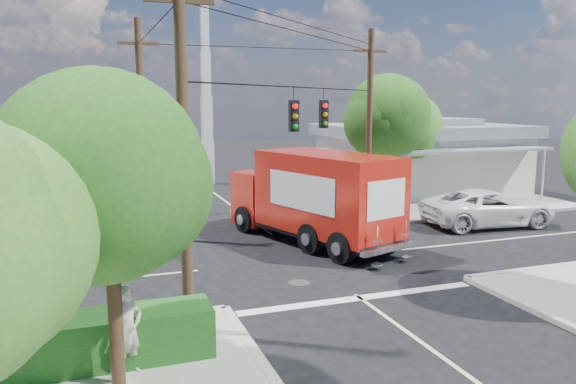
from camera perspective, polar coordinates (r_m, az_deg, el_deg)
name	(u,v)px	position (r m, az deg, el deg)	size (l,w,h in m)	color
ground	(306,260)	(20.70, 1.88, -6.87)	(120.00, 120.00, 0.00)	black
sidewalk_ne	(407,194)	(35.02, 11.95, -0.24)	(14.12, 14.12, 0.14)	gray
sidewalk_nw	(14,220)	(30.12, -26.10, -2.55)	(14.12, 14.12, 0.14)	gray
road_markings	(322,271)	(19.40, 3.49, -7.99)	(32.00, 32.00, 0.01)	beige
building_ne	(421,155)	(36.50, 13.35, 3.65)	(11.80, 10.20, 4.50)	silver
radio_tower	(206,102)	(39.27, -8.30, 9.05)	(0.80, 0.80, 17.00)	silver
tree_sw_front	(109,178)	(11.04, -17.76, 1.36)	(3.88, 3.78, 6.03)	#422D1C
tree_ne_front	(390,120)	(29.15, 10.33, 7.20)	(4.21, 4.14, 6.66)	#422D1C
tree_ne_back	(411,129)	(32.39, 12.36, 6.31)	(3.77, 3.66, 5.82)	#422D1C
palm_nw_front	(82,117)	(25.99, -20.22, 7.15)	(3.01, 3.08, 5.59)	#422D1C
palm_nw_back	(35,125)	(27.59, -24.34, 6.22)	(3.01, 3.08, 5.19)	#422D1C
utility_poles	(251,130)	(20.92, -3.74, 6.29)	(12.00, 10.68, 9.00)	#473321
picket_fence	(76,329)	(13.86, -20.72, -12.87)	(5.94, 0.06, 1.00)	silver
hedge_sw	(65,344)	(13.13, -21.67, -14.16)	(6.20, 1.20, 1.10)	#163E15
vending_boxes	(381,202)	(28.75, 9.42, -0.98)	(1.90, 0.50, 1.10)	#AE1019
delivery_truck	(314,197)	(22.75, 2.65, -0.52)	(5.09, 8.92, 3.71)	black
parked_car	(488,208)	(27.56, 19.67, -1.52)	(2.81, 6.10, 1.70)	silver
pedestrian	(128,330)	(12.39, -15.98, -13.33)	(0.69, 0.45, 1.88)	#B8B399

